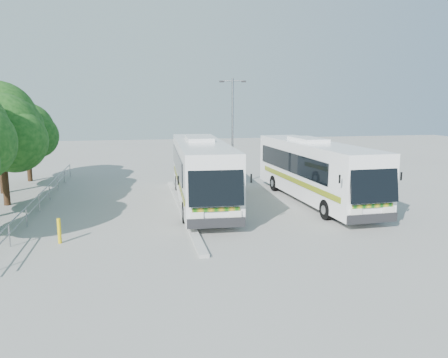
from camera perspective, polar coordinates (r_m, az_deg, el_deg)
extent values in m
plane|color=gray|center=(23.10, 0.73, -4.88)|extent=(100.00, 100.00, 0.00)
cube|color=#B2B2AD|center=(24.65, -5.51, -3.80)|extent=(0.40, 16.00, 0.15)
cylinder|color=gray|center=(26.80, -22.62, -1.49)|extent=(0.06, 22.00, 0.06)
cylinder|color=gray|center=(26.88, -22.57, -2.33)|extent=(0.06, 22.00, 0.06)
cylinder|color=gray|center=(36.60, -19.67, 0.86)|extent=(0.06, 0.06, 1.00)
cylinder|color=#382314|center=(28.26, -26.66, -0.06)|extent=(0.36, 0.36, 3.04)
sphere|color=#0F380F|center=(27.97, -27.10, 5.52)|extent=(4.42, 4.42, 4.42)
sphere|color=#0F380F|center=(27.26, -25.64, 4.52)|extent=(3.59, 3.59, 3.59)
cylinder|color=#382314|center=(32.08, -27.08, 1.34)|extent=(0.36, 0.36, 3.43)
sphere|color=#0F380F|center=(31.00, -26.09, 5.95)|extent=(4.06, 4.06, 4.06)
cylinder|color=#382314|center=(36.28, -24.13, 1.91)|extent=(0.36, 0.36, 2.77)
sphere|color=#0F380F|center=(36.05, -24.41, 5.88)|extent=(4.03, 4.03, 4.03)
sphere|color=#0F380F|center=(35.43, -23.34, 5.18)|extent=(3.28, 3.28, 3.28)
sphere|color=#0F380F|center=(36.79, -25.22, 6.67)|extent=(3.02, 3.02, 3.02)
cube|color=silver|center=(25.68, -3.01, 1.22)|extent=(3.32, 13.04, 3.29)
cube|color=black|center=(19.25, -1.05, -0.49)|extent=(2.50, 0.61, 2.09)
cube|color=black|center=(26.16, -6.14, 2.23)|extent=(0.56, 10.33, 1.18)
cube|color=black|center=(26.43, -0.20, 2.37)|extent=(0.56, 10.33, 1.18)
cube|color=#11590C|center=(25.37, -6.01, -0.35)|extent=(0.58, 11.19, 0.30)
cylinder|color=black|center=(21.77, -5.04, -4.38)|extent=(0.38, 1.09, 1.08)
cylinder|color=black|center=(22.05, 1.30, -4.15)|extent=(0.38, 1.09, 1.08)
cylinder|color=black|center=(29.44, -6.06, -0.62)|extent=(0.38, 1.09, 1.08)
cylinder|color=black|center=(29.65, -1.36, -0.49)|extent=(0.38, 1.09, 1.08)
cube|color=white|center=(26.76, 11.69, 1.27)|extent=(3.07, 12.68, 3.20)
cube|color=black|center=(21.23, 19.01, -0.22)|extent=(2.43, 0.56, 2.04)
cube|color=black|center=(26.74, 8.56, 2.21)|extent=(0.41, 10.07, 1.15)
cube|color=black|center=(27.85, 13.65, 2.34)|extent=(0.41, 10.07, 1.15)
cube|color=#0C5611|center=(26.03, 9.28, -0.24)|extent=(0.42, 10.91, 0.29)
cylinder|color=black|center=(22.91, 13.24, -3.92)|extent=(0.35, 1.06, 1.05)
cylinder|color=black|center=(24.06, 18.30, -3.50)|extent=(0.35, 1.06, 1.05)
cylinder|color=black|center=(29.79, 6.61, -0.54)|extent=(0.35, 1.06, 1.05)
cylinder|color=black|center=(30.68, 10.77, -0.34)|extent=(0.35, 1.06, 1.05)
cylinder|color=gray|center=(30.86, 1.12, 6.01)|extent=(0.19, 0.19, 7.59)
cylinder|color=gray|center=(30.83, 1.14, 12.71)|extent=(1.48, 0.47, 0.08)
cube|color=black|center=(30.86, -0.30, 12.62)|extent=(0.36, 0.25, 0.11)
cube|color=black|center=(30.80, 2.59, 12.61)|extent=(0.36, 0.25, 0.11)
cylinder|color=yellow|center=(19.89, -20.72, -6.36)|extent=(0.19, 0.19, 1.09)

